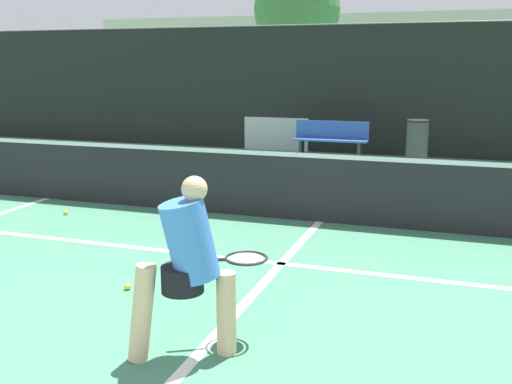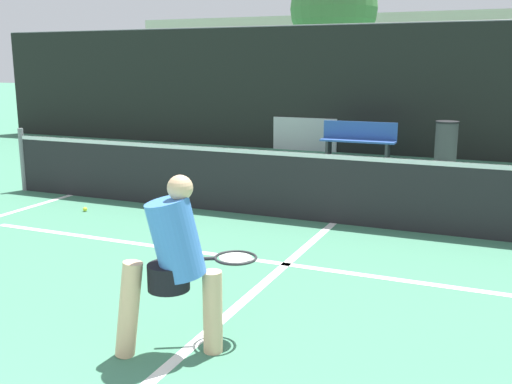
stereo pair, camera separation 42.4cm
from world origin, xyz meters
name	(u,v)px [view 1 (the left image)]	position (x,y,z in m)	size (l,w,h in m)	color
court_service_line	(281,264)	(0.00, 5.52, 0.00)	(8.25, 0.10, 0.01)	white
court_center_mark	(244,304)	(0.00, 4.33, 0.00)	(0.10, 6.12, 0.01)	white
net	(320,186)	(0.00, 7.39, 0.51)	(11.09, 0.09, 1.07)	slate
fence_back	(384,90)	(0.00, 13.91, 1.52)	(24.00, 0.06, 3.06)	black
player_practicing	(188,262)	(-0.05, 3.30, 0.73)	(0.97, 0.96, 1.38)	#DBAD84
tennis_ball_scattered_4	(66,213)	(-3.57, 6.59, 0.03)	(0.07, 0.07, 0.07)	#D1E033
tennis_ball_scattered_7	(128,286)	(-1.19, 4.31, 0.03)	(0.07, 0.07, 0.07)	#D1E033
courtside_bench	(331,138)	(-1.01, 12.89, 0.47)	(1.68, 0.42, 0.86)	#2D519E
trash_bin	(417,143)	(0.90, 12.63, 0.49)	(0.47, 0.47, 0.97)	#3F3F42
parked_car	(298,120)	(-2.60, 15.91, 0.57)	(1.66, 4.26, 1.36)	#B7B7BC
tree_west	(297,9)	(-4.48, 22.63, 4.16)	(3.32, 3.32, 5.84)	brown
building_far	(428,60)	(0.00, 31.47, 2.28)	(36.00, 2.40, 4.57)	beige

